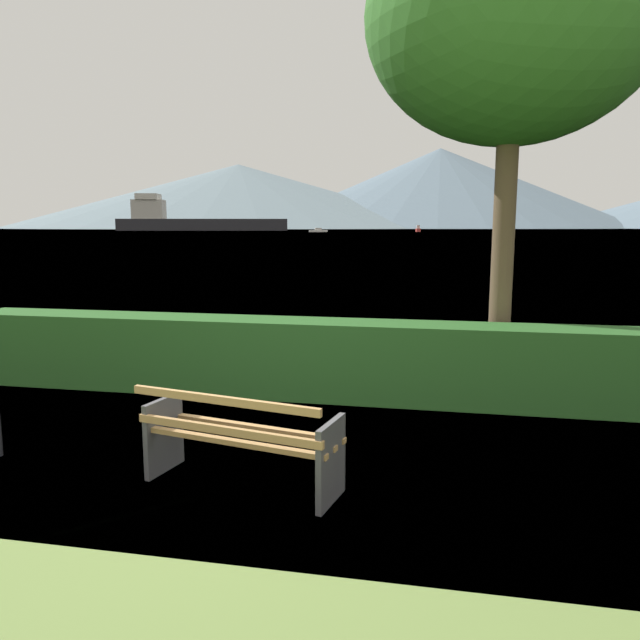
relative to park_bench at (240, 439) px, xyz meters
name	(u,v)px	position (x,y,z in m)	size (l,w,h in m)	color
ground_plane	(244,485)	(0.01, 0.06, -0.43)	(1400.00, 1400.00, 0.00)	olive
water_surface	(437,230)	(0.01, 308.86, -0.42)	(620.00, 620.00, 0.00)	#6B8EA3
park_bench	(240,439)	(0.00, 0.00, 0.00)	(1.78, 0.91, 0.87)	tan
hedge_row	(311,359)	(0.01, 2.83, 0.07)	(9.48, 0.68, 1.00)	#285B23
tree_near_bench	(514,17)	(2.40, 3.48, 4.28)	(3.63, 3.63, 6.27)	brown
cargo_ship_large	(190,220)	(-108.09, 251.16, 4.08)	(75.30, 29.95, 16.12)	#232328
fishing_boat_near	(318,231)	(-40.11, 203.33, 0.07)	(6.63, 3.59, 1.43)	silver
tender_far	(418,230)	(-6.05, 214.80, 0.41)	(2.01, 4.55, 2.38)	#B2332D
distant_hills	(466,194)	(23.95, 578.34, 31.12)	(873.96, 460.92, 74.88)	slate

